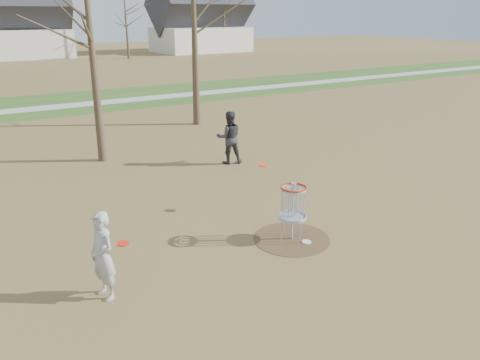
% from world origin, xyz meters
% --- Properties ---
extents(ground, '(160.00, 160.00, 0.00)m').
position_xyz_m(ground, '(0.00, 0.00, 0.00)').
color(ground, brown).
rests_on(ground, ground).
extents(green_band, '(160.00, 8.00, 0.01)m').
position_xyz_m(green_band, '(0.00, 21.00, 0.01)').
color(green_band, '#2D5119').
rests_on(green_band, ground).
extents(footpath, '(160.00, 1.50, 0.01)m').
position_xyz_m(footpath, '(0.00, 20.00, 0.01)').
color(footpath, '#9E9E99').
rests_on(footpath, green_band).
extents(dirt_circle, '(1.80, 1.80, 0.01)m').
position_xyz_m(dirt_circle, '(0.00, 0.00, 0.01)').
color(dirt_circle, '#47331E').
rests_on(dirt_circle, ground).
extents(player_standing, '(0.54, 0.70, 1.69)m').
position_xyz_m(player_standing, '(-4.38, -0.09, 0.84)').
color(player_standing, '#A3A3A3').
rests_on(player_standing, ground).
extents(player_throwing, '(1.08, 0.96, 1.84)m').
position_xyz_m(player_throwing, '(1.73, 5.88, 0.92)').
color(player_throwing, '#2F2E33').
rests_on(player_throwing, ground).
extents(disc_grounded, '(0.22, 0.22, 0.02)m').
position_xyz_m(disc_grounded, '(0.18, -0.33, 0.02)').
color(disc_grounded, white).
rests_on(disc_grounded, dirt_circle).
extents(discs_in_play, '(4.66, 2.30, 0.22)m').
position_xyz_m(discs_in_play, '(-1.71, 0.85, 1.16)').
color(discs_in_play, '#FF370D').
rests_on(discs_in_play, ground).
extents(disc_golf_basket, '(0.64, 0.64, 1.35)m').
position_xyz_m(disc_golf_basket, '(0.00, 0.00, 0.91)').
color(disc_golf_basket, '#9EA3AD').
rests_on(disc_golf_basket, ground).
extents(bare_trees, '(52.62, 44.98, 9.00)m').
position_xyz_m(bare_trees, '(1.78, 35.79, 5.35)').
color(bare_trees, '#382B1E').
rests_on(bare_trees, ground).
extents(houses_row, '(56.51, 10.01, 7.26)m').
position_xyz_m(houses_row, '(4.32, 52.56, 3.52)').
color(houses_row, silver).
rests_on(houses_row, ground).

